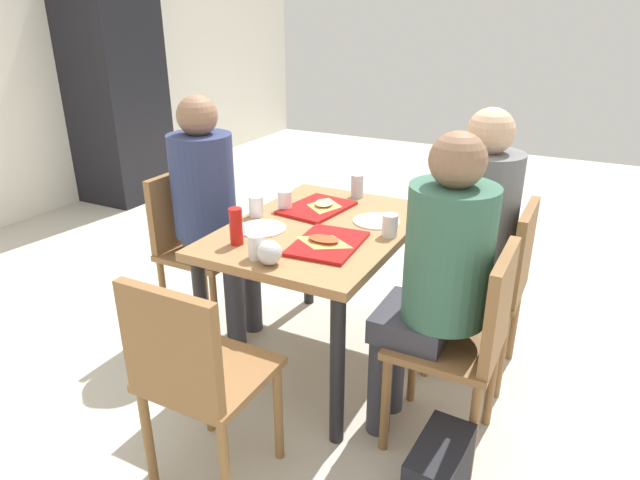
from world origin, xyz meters
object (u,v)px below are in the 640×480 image
handbag (438,476)px  person_far_side (210,199)px  chair_near_left (468,336)px  plastic_cup_c (257,247)px  plastic_cup_b (390,225)px  soda_can (357,186)px  tray_red_far (317,208)px  chair_left_end (194,372)px  person_in_brown_jacket (472,223)px  plastic_cup_a (256,206)px  drink_fridge (117,94)px  plastic_cup_d (285,201)px  paper_plate_near_edge (376,221)px  paper_plate_center (262,228)px  condiment_bottle (236,226)px  main_table (320,246)px  person_in_red (437,270)px  pizza_slice_b (324,204)px  chair_far_side (192,239)px  foil_bundle (269,253)px  chair_near_right (497,278)px  tray_red_near (328,244)px

handbag → person_far_side: bearing=66.3°
chair_near_left → plastic_cup_c: chair_near_left is taller
plastic_cup_b → soda_can: soda_can is taller
plastic_cup_c → soda_can: bearing=-2.5°
soda_can → chair_near_left: bearing=-133.0°
tray_red_far → chair_left_end: bearing=-174.1°
person_in_brown_jacket → plastic_cup_a: size_ratio=12.74×
person_far_side → drink_fridge: 2.71m
chair_near_left → plastic_cup_d: chair_near_left is taller
paper_plate_near_edge → plastic_cup_c: (-0.60, 0.27, 0.05)m
paper_plate_center → soda_can: size_ratio=1.80×
paper_plate_near_edge → condiment_bottle: (-0.52, 0.43, 0.08)m
paper_plate_near_edge → plastic_cup_d: (-0.05, 0.47, 0.05)m
person_in_brown_jacket → paper_plate_near_edge: 0.43m
main_table → person_in_red: size_ratio=0.86×
pizza_slice_b → plastic_cup_c: plastic_cup_c is taller
plastic_cup_d → chair_far_side: bearing=101.9°
person_in_red → main_table: bearing=66.6°
plastic_cup_a → plastic_cup_b: 0.66m
person_in_brown_jacket → plastic_cup_c: bearing=135.8°
drink_fridge → paper_plate_center: bearing=-123.0°
paper_plate_center → plastic_cup_d: size_ratio=2.20×
pizza_slice_b → paper_plate_near_edge: bearing=-100.2°
chair_near_left → chair_far_side: (0.27, 1.54, 0.00)m
condiment_bottle → soda_can: bearing=-13.3°
chair_near_left → plastic_cup_b: chair_near_left is taller
foil_bundle → paper_plate_near_edge: bearing=-17.2°
person_far_side → soda_can: bearing=-52.8°
chair_near_right → chair_left_end: bearing=147.3°
chair_left_end → handbag: size_ratio=2.70×
main_table → plastic_cup_c: size_ratio=10.93×
chair_far_side → main_table: bearing=-90.0°
person_in_red → paper_plate_center: (0.11, 0.85, -0.03)m
main_table → chair_left_end: (-0.93, 0.00, -0.11)m
person_in_red → drink_fridge: drink_fridge is taller
plastic_cup_a → drink_fridge: bearing=58.0°
drink_fridge → tray_red_near: bearing=-120.2°
condiment_bottle → main_table: bearing=-31.0°
plastic_cup_a → drink_fridge: (1.58, 2.52, 0.18)m
handbag → drink_fridge: bearing=59.2°
soda_can → handbag: 1.50m
paper_plate_near_edge → drink_fridge: drink_fridge is taller
handbag → drink_fridge: (2.17, 3.64, 0.81)m
plastic_cup_c → chair_far_side: bearing=58.5°
plastic_cup_a → plastic_cup_c: (-0.41, -0.27, 0.00)m
chair_far_side → person_in_red: bearing=-101.0°
tray_red_near → plastic_cup_a: (0.16, 0.47, 0.04)m
person_in_brown_jacket → paper_plate_near_edge: (-0.11, 0.42, -0.03)m
person_in_brown_jacket → condiment_bottle: person_in_brown_jacket is taller
chair_near_left → foil_bundle: bearing=104.3°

